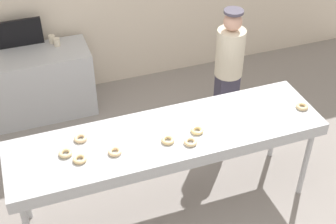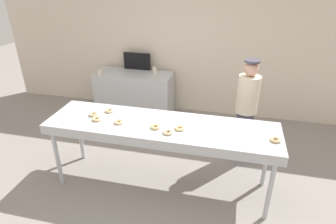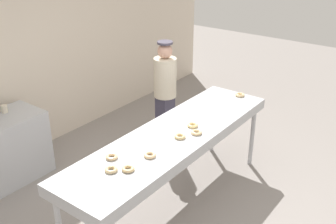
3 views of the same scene
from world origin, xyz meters
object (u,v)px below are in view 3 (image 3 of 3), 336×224
(plain_donut_1, at_px, (128,169))
(plain_donut_4, at_px, (193,125))
(plain_donut_2, at_px, (112,157))
(fryer_conveyor, at_px, (174,139))
(plain_donut_0, at_px, (150,155))
(paper_cup_1, at_px, (4,109))
(plain_donut_3, at_px, (196,132))
(plain_donut_5, at_px, (111,170))
(plain_donut_7, at_px, (180,136))
(worker_baker, at_px, (165,91))
(plain_donut_6, at_px, (240,95))

(plain_donut_1, height_order, plain_donut_4, same)
(plain_donut_2, distance_m, plain_donut_4, 1.05)
(plain_donut_4, bearing_deg, fryer_conveyor, 163.32)
(plain_donut_0, distance_m, paper_cup_1, 2.22)
(plain_donut_1, bearing_deg, plain_donut_0, -1.41)
(plain_donut_3, bearing_deg, plain_donut_4, 47.71)
(paper_cup_1, bearing_deg, plain_donut_4, -66.99)
(plain_donut_4, bearing_deg, plain_donut_2, 166.39)
(fryer_conveyor, bearing_deg, plain_donut_5, 178.73)
(fryer_conveyor, height_order, plain_donut_0, plain_donut_0)
(plain_donut_7, bearing_deg, plain_donut_3, -26.35)
(worker_baker, bearing_deg, plain_donut_5, 24.95)
(plain_donut_5, bearing_deg, plain_donut_1, -48.41)
(plain_donut_3, relative_size, plain_donut_4, 1.00)
(plain_donut_7, height_order, paper_cup_1, plain_donut_7)
(plain_donut_1, height_order, paper_cup_1, plain_donut_1)
(plain_donut_2, relative_size, plain_donut_4, 1.00)
(worker_baker, bearing_deg, fryer_conveyor, 41.69)
(plain_donut_4, relative_size, plain_donut_5, 1.00)
(plain_donut_7, xyz_separation_m, worker_baker, (1.09, 1.03, -0.09))
(fryer_conveyor, distance_m, plain_donut_5, 0.93)
(plain_donut_0, bearing_deg, plain_donut_1, 178.59)
(plain_donut_0, height_order, paper_cup_1, plain_donut_0)
(plain_donut_1, relative_size, worker_baker, 0.08)
(plain_donut_0, height_order, plain_donut_2, same)
(plain_donut_1, height_order, plain_donut_6, same)
(plain_donut_5, height_order, worker_baker, worker_baker)
(plain_donut_1, bearing_deg, plain_donut_5, 131.59)
(plain_donut_0, distance_m, worker_baker, 1.87)
(plain_donut_3, relative_size, plain_donut_5, 1.00)
(plain_donut_1, height_order, plain_donut_7, same)
(fryer_conveyor, bearing_deg, plain_donut_3, -55.61)
(plain_donut_0, xyz_separation_m, worker_baker, (1.57, 1.02, -0.09))
(plain_donut_6, height_order, plain_donut_7, same)
(plain_donut_2, bearing_deg, plain_donut_7, -21.40)
(plain_donut_6, xyz_separation_m, worker_baker, (-0.31, 1.00, -0.09))
(plain_donut_2, distance_m, plain_donut_5, 0.22)
(plain_donut_5, bearing_deg, plain_donut_6, -2.56)
(plain_donut_1, relative_size, plain_donut_4, 1.00)
(worker_baker, bearing_deg, plain_donut_3, 51.42)
(plain_donut_1, distance_m, worker_baker, 2.13)
(fryer_conveyor, height_order, paper_cup_1, paper_cup_1)
(plain_donut_0, relative_size, plain_donut_3, 1.00)
(plain_donut_0, xyz_separation_m, plain_donut_3, (0.66, -0.10, 0.00))
(plain_donut_1, bearing_deg, plain_donut_4, 0.94)
(plain_donut_2, bearing_deg, plain_donut_3, -22.42)
(plain_donut_3, bearing_deg, plain_donut_7, 153.65)
(plain_donut_5, bearing_deg, worker_baker, 24.37)
(plain_donut_0, xyz_separation_m, plain_donut_6, (1.88, 0.02, 0.00))
(paper_cup_1, bearing_deg, worker_baker, -34.79)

